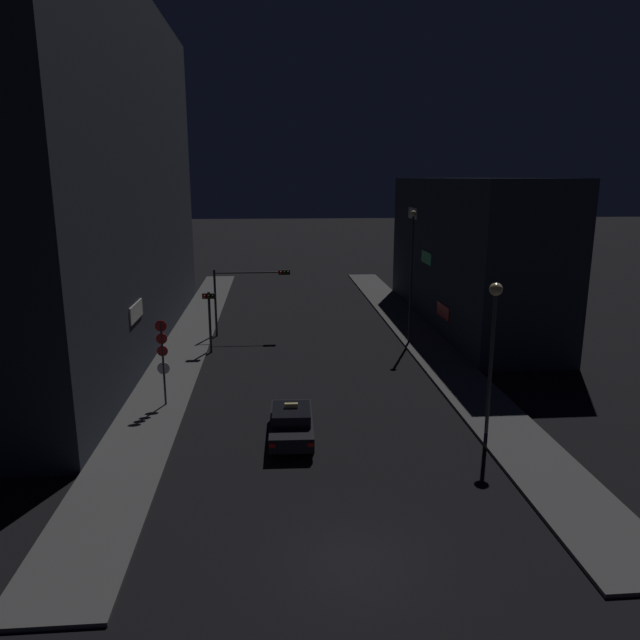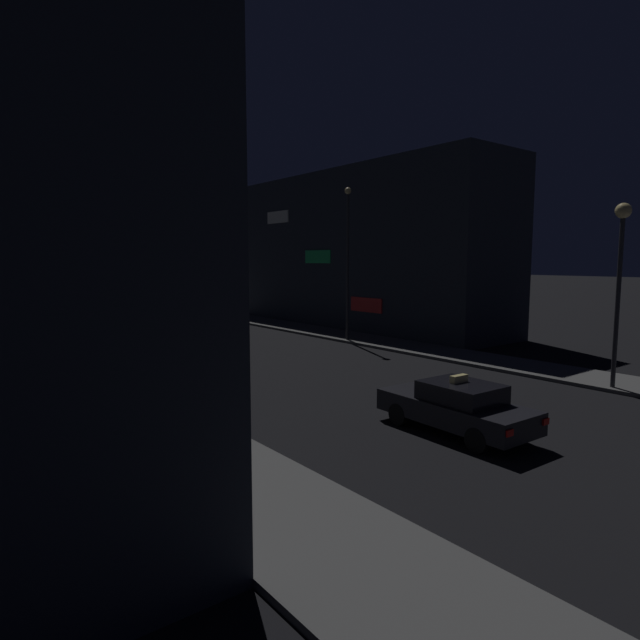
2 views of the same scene
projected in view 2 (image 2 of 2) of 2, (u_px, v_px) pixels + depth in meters
The scene contains 9 objects.
sidewalk_left at pixel (65, 366), 23.31m from camera, with size 3.06×53.67×0.14m, color #4C4C4C.
sidewalk_right at pixel (341, 335), 33.00m from camera, with size 3.06×53.67×0.14m, color #4C4C4C.
building_facade_right at pixel (351, 251), 38.58m from camera, with size 6.09×25.01×10.82m.
taxi at pixel (457, 406), 14.48m from camera, with size 1.94×4.50×1.62m.
traffic_light_overhead at pixel (142, 285), 26.31m from camera, with size 5.28×0.42×4.73m.
traffic_light_left_kerb at pixel (124, 307), 21.85m from camera, with size 0.80×0.42×3.92m.
sign_pole_left at pixel (187, 343), 13.86m from camera, with size 0.59×0.10×4.20m.
street_lamp_near_block at pixel (621, 257), 18.70m from camera, with size 0.54×0.54×6.58m.
street_lamp_far_block at pixel (348, 252), 30.28m from camera, with size 0.38×0.38×8.69m.
Camera 2 is at (-13.12, -0.19, 4.71)m, focal length 29.71 mm.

